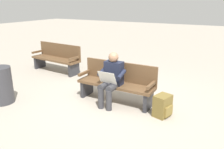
{
  "coord_description": "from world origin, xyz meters",
  "views": [
    {
      "loc": [
        -2.29,
        4.26,
        2.21
      ],
      "look_at": [
        0.01,
        0.15,
        0.7
      ],
      "focal_mm": 36.43,
      "sensor_mm": 36.0,
      "label": 1
    }
  ],
  "objects_px": {
    "person_seated": "(111,78)",
    "bench_far": "(57,58)",
    "bench_near": "(117,82)",
    "trash_bin": "(1,85)",
    "backpack": "(163,106)"
  },
  "relations": [
    {
      "from": "backpack",
      "to": "trash_bin",
      "type": "bearing_deg",
      "value": 18.69
    },
    {
      "from": "person_seated",
      "to": "bench_far",
      "type": "height_order",
      "value": "person_seated"
    },
    {
      "from": "person_seated",
      "to": "bench_far",
      "type": "xyz_separation_m",
      "value": [
        2.84,
        -1.38,
        -0.17
      ]
    },
    {
      "from": "bench_near",
      "to": "person_seated",
      "type": "relative_size",
      "value": 1.53
    },
    {
      "from": "backpack",
      "to": "bench_near",
      "type": "bearing_deg",
      "value": -10.93
    },
    {
      "from": "person_seated",
      "to": "bench_far",
      "type": "distance_m",
      "value": 3.16
    },
    {
      "from": "backpack",
      "to": "trash_bin",
      "type": "xyz_separation_m",
      "value": [
        3.4,
        1.15,
        0.2
      ]
    },
    {
      "from": "person_seated",
      "to": "trash_bin",
      "type": "distance_m",
      "value": 2.51
    },
    {
      "from": "trash_bin",
      "to": "backpack",
      "type": "bearing_deg",
      "value": -161.31
    },
    {
      "from": "bench_near",
      "to": "bench_far",
      "type": "relative_size",
      "value": 0.98
    },
    {
      "from": "bench_near",
      "to": "bench_far",
      "type": "height_order",
      "value": "same"
    },
    {
      "from": "bench_near",
      "to": "trash_bin",
      "type": "height_order",
      "value": "bench_near"
    },
    {
      "from": "backpack",
      "to": "trash_bin",
      "type": "height_order",
      "value": "trash_bin"
    },
    {
      "from": "bench_near",
      "to": "person_seated",
      "type": "bearing_deg",
      "value": 86.22
    },
    {
      "from": "trash_bin",
      "to": "person_seated",
      "type": "bearing_deg",
      "value": -152.86
    }
  ]
}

